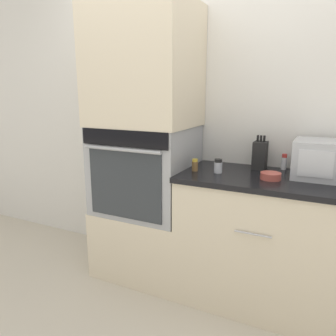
{
  "coord_description": "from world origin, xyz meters",
  "views": [
    {
      "loc": [
        0.88,
        -1.85,
        1.46
      ],
      "look_at": [
        -0.13,
        0.21,
        0.92
      ],
      "focal_mm": 35.0,
      "sensor_mm": 36.0,
      "label": 1
    }
  ],
  "objects_px": {
    "wall_oven": "(145,169)",
    "condiment_jar_far": "(195,165)",
    "condiment_jar_mid": "(284,162)",
    "bowl": "(271,176)",
    "condiment_jar_near": "(218,166)",
    "knife_block": "(260,155)",
    "microwave": "(320,159)"
  },
  "relations": [
    {
      "from": "wall_oven",
      "to": "condiment_jar_far",
      "type": "distance_m",
      "value": 0.45
    },
    {
      "from": "condiment_jar_mid",
      "to": "condiment_jar_far",
      "type": "bearing_deg",
      "value": -150.19
    },
    {
      "from": "condiment_jar_mid",
      "to": "condiment_jar_far",
      "type": "relative_size",
      "value": 1.32
    },
    {
      "from": "wall_oven",
      "to": "bowl",
      "type": "xyz_separation_m",
      "value": [
        0.95,
        -0.06,
        0.07
      ]
    },
    {
      "from": "condiment_jar_near",
      "to": "wall_oven",
      "type": "bearing_deg",
      "value": 175.86
    },
    {
      "from": "condiment_jar_far",
      "to": "condiment_jar_near",
      "type": "bearing_deg",
      "value": 6.79
    },
    {
      "from": "knife_block",
      "to": "condiment_jar_mid",
      "type": "distance_m",
      "value": 0.18
    },
    {
      "from": "bowl",
      "to": "condiment_jar_far",
      "type": "xyz_separation_m",
      "value": [
        -0.51,
        -0.0,
        0.02
      ]
    },
    {
      "from": "wall_oven",
      "to": "bowl",
      "type": "bearing_deg",
      "value": -3.67
    },
    {
      "from": "condiment_jar_near",
      "to": "condiment_jar_far",
      "type": "bearing_deg",
      "value": -173.21
    },
    {
      "from": "wall_oven",
      "to": "condiment_jar_near",
      "type": "bearing_deg",
      "value": -4.14
    },
    {
      "from": "bowl",
      "to": "condiment_jar_mid",
      "type": "height_order",
      "value": "condiment_jar_mid"
    },
    {
      "from": "knife_block",
      "to": "condiment_jar_far",
      "type": "bearing_deg",
      "value": -146.42
    },
    {
      "from": "condiment_jar_far",
      "to": "wall_oven",
      "type": "bearing_deg",
      "value": 171.83
    },
    {
      "from": "microwave",
      "to": "knife_block",
      "type": "bearing_deg",
      "value": 168.31
    },
    {
      "from": "bowl",
      "to": "condiment_jar_far",
      "type": "distance_m",
      "value": 0.52
    },
    {
      "from": "knife_block",
      "to": "condiment_jar_far",
      "type": "xyz_separation_m",
      "value": [
        -0.39,
        -0.26,
        -0.06
      ]
    },
    {
      "from": "microwave",
      "to": "condiment_jar_near",
      "type": "distance_m",
      "value": 0.65
    },
    {
      "from": "knife_block",
      "to": "microwave",
      "type": "bearing_deg",
      "value": -11.69
    },
    {
      "from": "knife_block",
      "to": "condiment_jar_near",
      "type": "bearing_deg",
      "value": -133.68
    },
    {
      "from": "microwave",
      "to": "wall_oven",
      "type": "bearing_deg",
      "value": -174.51
    },
    {
      "from": "condiment_jar_mid",
      "to": "wall_oven",
      "type": "bearing_deg",
      "value": -165.58
    },
    {
      "from": "bowl",
      "to": "wall_oven",
      "type": "bearing_deg",
      "value": 176.33
    },
    {
      "from": "wall_oven",
      "to": "condiment_jar_far",
      "type": "xyz_separation_m",
      "value": [
        0.44,
        -0.06,
        0.09
      ]
    },
    {
      "from": "bowl",
      "to": "condiment_jar_far",
      "type": "relative_size",
      "value": 1.5
    },
    {
      "from": "condiment_jar_near",
      "to": "microwave",
      "type": "bearing_deg",
      "value": 14.49
    },
    {
      "from": "microwave",
      "to": "knife_block",
      "type": "xyz_separation_m",
      "value": [
        -0.39,
        0.08,
        -0.02
      ]
    },
    {
      "from": "wall_oven",
      "to": "knife_block",
      "type": "bearing_deg",
      "value": 13.44
    },
    {
      "from": "wall_oven",
      "to": "bowl",
      "type": "height_order",
      "value": "wall_oven"
    },
    {
      "from": "knife_block",
      "to": "condiment_jar_near",
      "type": "relative_size",
      "value": 2.54
    },
    {
      "from": "wall_oven",
      "to": "condiment_jar_near",
      "type": "height_order",
      "value": "wall_oven"
    },
    {
      "from": "microwave",
      "to": "condiment_jar_near",
      "type": "height_order",
      "value": "microwave"
    }
  ]
}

